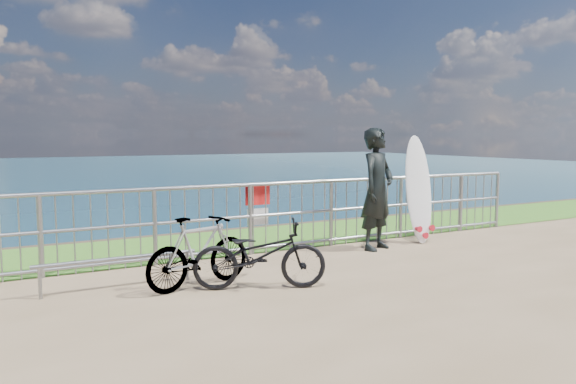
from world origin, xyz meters
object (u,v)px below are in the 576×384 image
bicycle_near (260,255)px  bicycle_far (199,252)px  surfboard (419,193)px  surfer (377,189)px

bicycle_near → bicycle_far: size_ratio=1.09×
surfboard → bicycle_far: size_ratio=1.27×
surfer → surfboard: size_ratio=1.06×
surfboard → bicycle_far: surfboard is taller
surfer → surfboard: (1.02, 0.16, -0.13)m
bicycle_near → bicycle_far: 0.75m
surfboard → bicycle_near: 4.01m
surfboard → bicycle_far: (-4.36, -0.95, -0.42)m
bicycle_far → bicycle_near: bearing=-139.0°
surfer → bicycle_far: (-3.33, -0.80, -0.55)m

